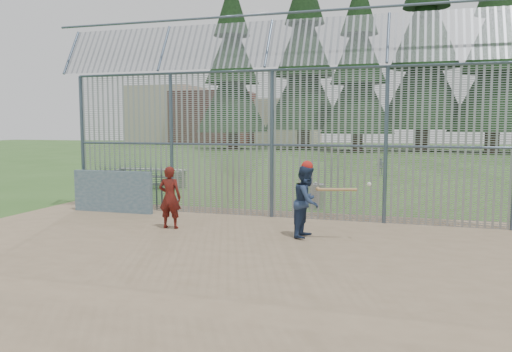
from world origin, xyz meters
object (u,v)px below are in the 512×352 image
(dugout_wall, at_px, (113,192))
(onlooker, at_px, (170,197))
(trash_can, at_px, (316,196))
(bleacher, at_px, (149,177))
(batter, at_px, (307,201))

(dugout_wall, height_order, onlooker, onlooker)
(trash_can, distance_m, bleacher, 8.03)
(onlooker, bearing_deg, bleacher, -63.18)
(dugout_wall, distance_m, trash_can, 6.02)
(dugout_wall, height_order, trash_can, dugout_wall)
(dugout_wall, distance_m, onlooker, 3.05)
(trash_can, height_order, bleacher, trash_can)
(trash_can, bearing_deg, bleacher, 157.14)
(onlooker, height_order, bleacher, onlooker)
(dugout_wall, relative_size, onlooker, 1.64)
(onlooker, distance_m, bleacher, 8.45)
(trash_can, relative_size, bleacher, 0.27)
(batter, distance_m, trash_can, 4.04)
(onlooker, bearing_deg, batter, 175.04)
(onlooker, relative_size, trash_can, 1.86)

